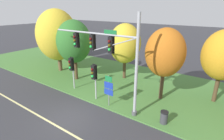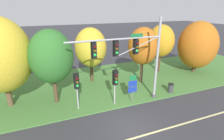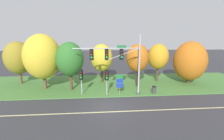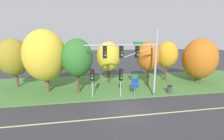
{
  "view_description": "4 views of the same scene",
  "coord_description": "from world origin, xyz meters",
  "px_view_note": "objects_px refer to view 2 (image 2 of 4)",
  "views": [
    {
      "loc": [
        9.08,
        -7.29,
        7.79
      ],
      "look_at": [
        1.48,
        3.53,
        3.06
      ],
      "focal_mm": 28.0,
      "sensor_mm": 36.0,
      "label": 1
    },
    {
      "loc": [
        -5.27,
        -9.47,
        8.32
      ],
      "look_at": [
        0.26,
        4.68,
        2.8
      ],
      "focal_mm": 28.0,
      "sensor_mm": 36.0,
      "label": 2
    },
    {
      "loc": [
        -0.86,
        -14.74,
        7.06
      ],
      "look_at": [
        0.58,
        3.04,
        3.33
      ],
      "focal_mm": 24.0,
      "sensor_mm": 36.0,
      "label": 3
    },
    {
      "loc": [
        -3.82,
        -12.69,
        6.57
      ],
      "look_at": [
        -1.09,
        3.04,
        3.28
      ],
      "focal_mm": 24.0,
      "sensor_mm": 36.0,
      "label": 4
    }
  ],
  "objects_px": {
    "route_sign_post": "(133,86)",
    "tree_left_of_mast": "(0,56)",
    "traffic_signal_mast": "(133,53)",
    "tree_mid_verge": "(91,48)",
    "trash_bin": "(171,88)",
    "tree_behind_signpost": "(51,57)",
    "tree_tall_centre": "(143,46)",
    "tree_furthest_back": "(198,45)",
    "pedestrian_signal_near_kerb": "(115,80)",
    "tree_right_far": "(161,41)",
    "pedestrian_signal_further_along": "(77,84)"
  },
  "relations": [
    {
      "from": "route_sign_post",
      "to": "tree_furthest_back",
      "type": "distance_m",
      "value": 12.34
    },
    {
      "from": "route_sign_post",
      "to": "trash_bin",
      "type": "distance_m",
      "value": 4.71
    },
    {
      "from": "pedestrian_signal_near_kerb",
      "to": "tree_mid_verge",
      "type": "distance_m",
      "value": 6.1
    },
    {
      "from": "traffic_signal_mast",
      "to": "tree_right_far",
      "type": "distance_m",
      "value": 9.24
    },
    {
      "from": "pedestrian_signal_near_kerb",
      "to": "tree_tall_centre",
      "type": "height_order",
      "value": "tree_tall_centre"
    },
    {
      "from": "tree_behind_signpost",
      "to": "tree_furthest_back",
      "type": "relative_size",
      "value": 1.0
    },
    {
      "from": "pedestrian_signal_further_along",
      "to": "trash_bin",
      "type": "bearing_deg",
      "value": -1.14
    },
    {
      "from": "pedestrian_signal_near_kerb",
      "to": "tree_behind_signpost",
      "type": "height_order",
      "value": "tree_behind_signpost"
    },
    {
      "from": "pedestrian_signal_further_along",
      "to": "tree_mid_verge",
      "type": "height_order",
      "value": "tree_mid_verge"
    },
    {
      "from": "pedestrian_signal_further_along",
      "to": "route_sign_post",
      "type": "height_order",
      "value": "pedestrian_signal_further_along"
    },
    {
      "from": "tree_tall_centre",
      "to": "trash_bin",
      "type": "relative_size",
      "value": 6.71
    },
    {
      "from": "tree_left_of_mast",
      "to": "tree_right_far",
      "type": "relative_size",
      "value": 1.24
    },
    {
      "from": "traffic_signal_mast",
      "to": "tree_left_of_mast",
      "type": "height_order",
      "value": "tree_left_of_mast"
    },
    {
      "from": "route_sign_post",
      "to": "pedestrian_signal_further_along",
      "type": "bearing_deg",
      "value": 173.98
    },
    {
      "from": "pedestrian_signal_near_kerb",
      "to": "trash_bin",
      "type": "distance_m",
      "value": 6.45
    },
    {
      "from": "tree_furthest_back",
      "to": "tree_right_far",
      "type": "bearing_deg",
      "value": 158.65
    },
    {
      "from": "route_sign_post",
      "to": "tree_behind_signpost",
      "type": "bearing_deg",
      "value": 158.39
    },
    {
      "from": "traffic_signal_mast",
      "to": "pedestrian_signal_near_kerb",
      "type": "height_order",
      "value": "traffic_signal_mast"
    },
    {
      "from": "pedestrian_signal_near_kerb",
      "to": "tree_right_far",
      "type": "height_order",
      "value": "tree_right_far"
    },
    {
      "from": "route_sign_post",
      "to": "tree_behind_signpost",
      "type": "xyz_separation_m",
      "value": [
        -6.42,
        2.54,
        2.65
      ]
    },
    {
      "from": "tree_furthest_back",
      "to": "trash_bin",
      "type": "relative_size",
      "value": 7.1
    },
    {
      "from": "tree_right_far",
      "to": "tree_tall_centre",
      "type": "bearing_deg",
      "value": -151.12
    },
    {
      "from": "route_sign_post",
      "to": "tree_tall_centre",
      "type": "bearing_deg",
      "value": 50.08
    },
    {
      "from": "tree_right_far",
      "to": "tree_furthest_back",
      "type": "relative_size",
      "value": 0.93
    },
    {
      "from": "tree_left_of_mast",
      "to": "tree_tall_centre",
      "type": "bearing_deg",
      "value": 1.05
    },
    {
      "from": "pedestrian_signal_near_kerb",
      "to": "pedestrian_signal_further_along",
      "type": "relative_size",
      "value": 0.99
    },
    {
      "from": "tree_mid_verge",
      "to": "tree_right_far",
      "type": "distance_m",
      "value": 9.2
    },
    {
      "from": "tree_left_of_mast",
      "to": "tree_behind_signpost",
      "type": "relative_size",
      "value": 1.16
    },
    {
      "from": "tree_left_of_mast",
      "to": "tree_furthest_back",
      "type": "relative_size",
      "value": 1.16
    },
    {
      "from": "trash_bin",
      "to": "traffic_signal_mast",
      "type": "bearing_deg",
      "value": -176.42
    },
    {
      "from": "tree_mid_verge",
      "to": "tree_right_far",
      "type": "height_order",
      "value": "tree_right_far"
    },
    {
      "from": "pedestrian_signal_near_kerb",
      "to": "pedestrian_signal_further_along",
      "type": "xyz_separation_m",
      "value": [
        -3.19,
        0.39,
        0.02
      ]
    },
    {
      "from": "tree_behind_signpost",
      "to": "pedestrian_signal_further_along",
      "type": "bearing_deg",
      "value": -51.31
    },
    {
      "from": "tree_left_of_mast",
      "to": "tree_mid_verge",
      "type": "bearing_deg",
      "value": 17.37
    },
    {
      "from": "traffic_signal_mast",
      "to": "tree_mid_verge",
      "type": "distance_m",
      "value": 6.32
    },
    {
      "from": "traffic_signal_mast",
      "to": "route_sign_post",
      "type": "height_order",
      "value": "traffic_signal_mast"
    },
    {
      "from": "traffic_signal_mast",
      "to": "tree_tall_centre",
      "type": "bearing_deg",
      "value": 49.11
    },
    {
      "from": "tree_behind_signpost",
      "to": "tree_furthest_back",
      "type": "distance_m",
      "value": 17.96
    },
    {
      "from": "trash_bin",
      "to": "route_sign_post",
      "type": "bearing_deg",
      "value": -176.0
    },
    {
      "from": "traffic_signal_mast",
      "to": "route_sign_post",
      "type": "distance_m",
      "value": 2.95
    },
    {
      "from": "tree_right_far",
      "to": "trash_bin",
      "type": "distance_m",
      "value": 7.09
    },
    {
      "from": "tree_tall_centre",
      "to": "tree_behind_signpost",
      "type": "bearing_deg",
      "value": -173.2
    },
    {
      "from": "traffic_signal_mast",
      "to": "tree_furthest_back",
      "type": "distance_m",
      "value": 12.29
    },
    {
      "from": "route_sign_post",
      "to": "tree_left_of_mast",
      "type": "distance_m",
      "value": 11.21
    },
    {
      "from": "tree_tall_centre",
      "to": "tree_right_far",
      "type": "distance_m",
      "value": 4.55
    },
    {
      "from": "tree_left_of_mast",
      "to": "tree_mid_verge",
      "type": "distance_m",
      "value": 8.53
    },
    {
      "from": "tree_furthest_back",
      "to": "traffic_signal_mast",
      "type": "bearing_deg",
      "value": -160.31
    },
    {
      "from": "pedestrian_signal_near_kerb",
      "to": "tree_right_far",
      "type": "xyz_separation_m",
      "value": [
        8.66,
        5.76,
        1.73
      ]
    },
    {
      "from": "pedestrian_signal_near_kerb",
      "to": "pedestrian_signal_further_along",
      "type": "height_order",
      "value": "pedestrian_signal_further_along"
    },
    {
      "from": "pedestrian_signal_further_along",
      "to": "pedestrian_signal_near_kerb",
      "type": "bearing_deg",
      "value": -7.04
    }
  ]
}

